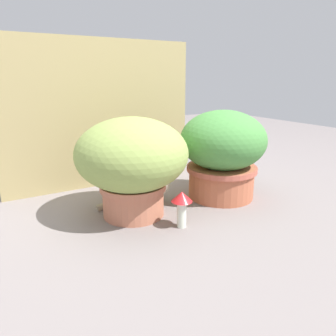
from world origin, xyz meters
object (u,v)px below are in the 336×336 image
(mushroom_ornament_red, at_px, (182,203))
(leafy_planter, at_px, (223,151))
(grass_planter, at_px, (132,161))
(cat, at_px, (146,180))

(mushroom_ornament_red, bearing_deg, leafy_planter, 27.59)
(mushroom_ornament_red, bearing_deg, grass_planter, 119.31)
(leafy_planter, height_order, mushroom_ornament_red, leafy_planter)
(grass_planter, xyz_separation_m, mushroom_ornament_red, (0.12, -0.21, -0.14))
(grass_planter, height_order, leafy_planter, leafy_planter)
(leafy_planter, relative_size, mushroom_ornament_red, 2.87)
(grass_planter, bearing_deg, cat, 35.80)
(grass_planter, relative_size, leafy_planter, 1.09)
(grass_planter, bearing_deg, leafy_planter, -2.64)
(grass_planter, relative_size, cat, 1.25)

